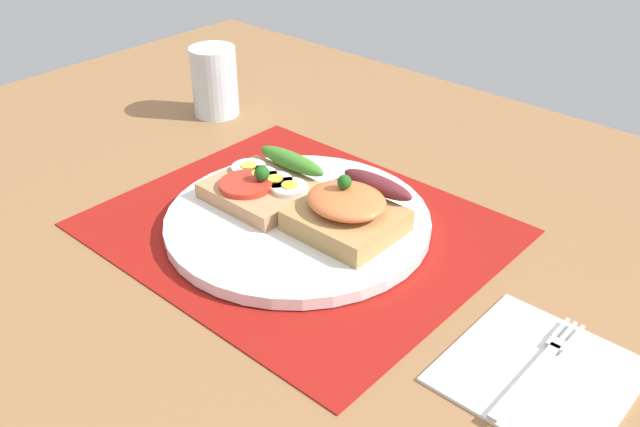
{
  "coord_description": "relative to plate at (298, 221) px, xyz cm",
  "views": [
    {
      "loc": [
        41.23,
        -42.86,
        38.64
      ],
      "look_at": [
        3.0,
        0.0,
        3.02
      ],
      "focal_mm": 39.17,
      "sensor_mm": 36.0,
      "label": 1
    }
  ],
  "objects": [
    {
      "name": "plate",
      "position": [
        0.0,
        0.0,
        0.0
      ],
      "size": [
        26.76,
        26.76,
        1.22
      ],
      "primitive_type": "cylinder",
      "color": "white",
      "rests_on": "placemat"
    },
    {
      "name": "sandwich_salmon",
      "position": [
        5.25,
        1.73,
        2.62
      ],
      "size": [
        9.79,
        10.23,
        5.54
      ],
      "color": "#AC864E",
      "rests_on": "plate"
    },
    {
      "name": "drinking_glass",
      "position": [
        -28.08,
        13.68,
        3.72
      ],
      "size": [
        6.11,
        6.11,
        9.25
      ],
      "primitive_type": "cylinder",
      "color": "silver",
      "rests_on": "ground_plane"
    },
    {
      "name": "placemat",
      "position": [
        0.0,
        0.0,
        -0.76
      ],
      "size": [
        38.04,
        32.23,
        0.3
      ],
      "primitive_type": "cube",
      "color": "maroon",
      "rests_on": "ground_plane"
    },
    {
      "name": "fork",
      "position": [
        27.68,
        -2.34,
        -0.15
      ],
      "size": [
        1.62,
        13.63,
        0.32
      ],
      "color": "#B7B7BC",
      "rests_on": "napkin"
    },
    {
      "name": "ground_plane",
      "position": [
        0.0,
        0.0,
        -2.51
      ],
      "size": [
        120.0,
        90.0,
        3.2
      ],
      "primitive_type": "cube",
      "color": "olive"
    },
    {
      "name": "sandwich_egg_tomato",
      "position": [
        -5.37,
        0.65,
        1.95
      ],
      "size": [
        10.36,
        10.44,
        3.84
      ],
      "color": "tan",
      "rests_on": "plate"
    },
    {
      "name": "napkin",
      "position": [
        27.83,
        -2.64,
        -0.61
      ],
      "size": [
        13.11,
        13.63,
        0.6
      ],
      "primitive_type": "cube",
      "color": "white",
      "rests_on": "ground_plane"
    }
  ]
}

